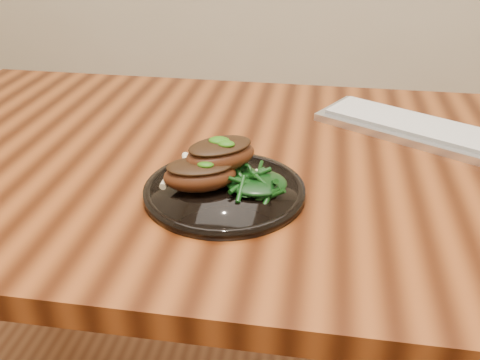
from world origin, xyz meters
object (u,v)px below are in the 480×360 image
Objects in this scene: desk at (305,202)px; plate at (224,190)px; keyboard at (435,133)px; lamb_chop_front at (200,174)px; greens_heap at (256,179)px.

desk is 0.20m from plate.
keyboard reaches higher than plate.
plate is 1.94× the size of lamb_chop_front.
keyboard is at bearing 35.96° from lamb_chop_front.
lamb_chop_front reaches higher than desk.
greens_heap is (0.08, 0.01, -0.01)m from lamb_chop_front.
lamb_chop_front is 0.28× the size of keyboard.
plate is 0.05m from greens_heap.
lamb_chop_front reaches higher than keyboard.
lamb_chop_front is at bearing -136.99° from desk.
desk is 3.56× the size of keyboard.
keyboard is at bearing 37.77° from plate.
greens_heap is 0.40m from keyboard.
greens_heap is at bearing 5.19° from plate.
lamb_chop_front is 0.08m from greens_heap.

